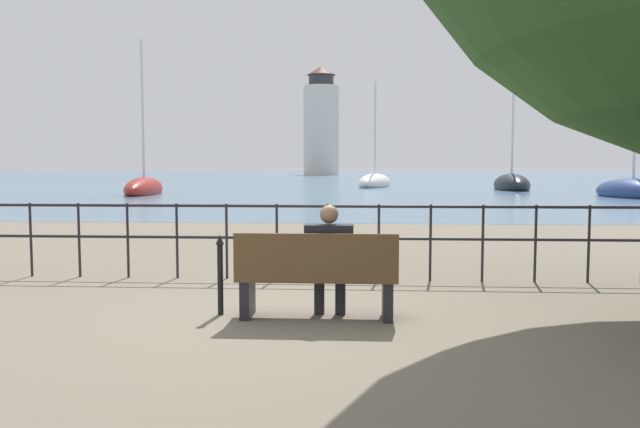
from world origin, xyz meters
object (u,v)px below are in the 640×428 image
Objects in this scene: seated_person_left at (329,255)px; closed_umbrella at (220,270)px; park_bench at (317,278)px; sailboat_4 at (633,190)px; sailboat_0 at (511,184)px; sailboat_2 at (144,188)px; harbor_lighthouse at (321,125)px; sailboat_1 at (375,183)px.

closed_umbrella is at bearing 177.37° from seated_person_left.
seated_person_left is (0.13, 0.08, 0.22)m from park_bench.
sailboat_4 reaches higher than closed_umbrella.
sailboat_0 is 0.92× the size of sailboat_4.
park_bench is 0.14× the size of sailboat_0.
harbor_lighthouse is (5.29, 78.36, 8.69)m from sailboat_2.
park_bench is 1.04m from closed_umbrella.
park_bench is 0.09× the size of harbor_lighthouse.
seated_person_left is at bearing -104.00° from sailboat_0.
seated_person_left is 1.17m from closed_umbrella.
sailboat_1 is at bearing 86.27° from closed_umbrella.
sailboat_1 is (-8.87, 5.59, -0.05)m from sailboat_0.
sailboat_4 is at bearing 61.41° from seated_person_left.
sailboat_2 is (-13.29, -13.09, -0.00)m from sailboat_1.
closed_umbrella is 0.10× the size of sailboat_1.
sailboat_2 is at bearing 163.04° from sailboat_4.
sailboat_2 reaches higher than seated_person_left.
harbor_lighthouse is at bearing 93.41° from park_bench.
harbor_lighthouse reaches higher than closed_umbrella.
seated_person_left reaches higher than park_bench.
harbor_lighthouse is (-5.32, 106.35, 8.53)m from closed_umbrella.
sailboat_2 is (-10.61, 27.98, -0.16)m from closed_umbrella.
park_bench is at bearing -104.15° from sailboat_0.
sailboat_0 reaches higher than park_bench.
sailboat_4 is 83.68m from harbor_lighthouse.
sailboat_0 is at bearing 11.03° from sailboat_2.
sailboat_0 is (10.39, 35.53, -0.27)m from seated_person_left.
sailboat_0 reaches higher than sailboat_1.
sailboat_0 is (10.52, 35.61, -0.05)m from park_bench.
closed_umbrella is 37.31m from sailboat_0.
closed_umbrella is 0.04× the size of harbor_lighthouse.
closed_umbrella is at bearing -76.91° from sailboat_2.
sailboat_4 is at bearing -12.78° from sailboat_2.
sailboat_4 reaches higher than seated_person_left.
sailboat_1 reaches higher than seated_person_left.
park_bench is 0.18× the size of sailboat_2.
seated_person_left is 106.92m from harbor_lighthouse.
seated_person_left is at bearing -130.44° from sailboat_4.
closed_umbrella is at bearing -132.44° from sailboat_4.
sailboat_2 is at bearing 112.49° from park_bench.
park_bench is at bearing -86.59° from harbor_lighthouse.
sailboat_1 reaches higher than park_bench.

